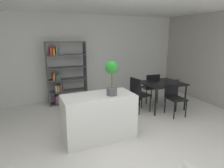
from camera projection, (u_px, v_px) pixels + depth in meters
ground_plane at (115, 148)px, 3.60m from camera, size 10.07×10.07×0.00m
back_partition at (73, 58)px, 6.08m from camera, size 7.32×0.06×2.62m
kitchen_island at (99, 117)px, 3.86m from camera, size 1.37×0.69×0.88m
potted_plant_on_island at (112, 75)px, 3.66m from camera, size 0.24×0.24×0.65m
open_bookshelf at (64, 75)px, 5.77m from camera, size 1.13×0.33×1.82m
dining_table at (162, 85)px, 5.42m from camera, size 1.09×0.94×0.73m
dining_chair_far at (151, 86)px, 5.89m from camera, size 0.48×0.50×0.88m
dining_chair_near at (174, 95)px, 5.02m from camera, size 0.44×0.49×0.88m
dining_chair_island_side at (138, 92)px, 5.14m from camera, size 0.48×0.46×0.93m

